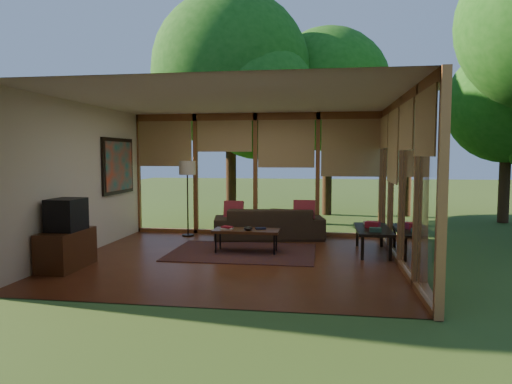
% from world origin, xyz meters
% --- Properties ---
extents(floor, '(5.50, 5.50, 0.00)m').
position_xyz_m(floor, '(0.00, 0.00, 0.00)').
color(floor, brown).
rests_on(floor, ground).
extents(ceiling, '(5.50, 5.50, 0.00)m').
position_xyz_m(ceiling, '(0.00, 0.00, 2.70)').
color(ceiling, white).
rests_on(ceiling, ground).
extents(wall_left, '(0.04, 5.00, 2.70)m').
position_xyz_m(wall_left, '(-2.75, 0.00, 1.35)').
color(wall_left, silver).
rests_on(wall_left, ground).
extents(wall_front, '(5.50, 0.04, 2.70)m').
position_xyz_m(wall_front, '(0.00, -2.50, 1.35)').
color(wall_front, silver).
rests_on(wall_front, ground).
extents(window_wall_back, '(5.50, 0.12, 2.70)m').
position_xyz_m(window_wall_back, '(0.00, 2.50, 1.35)').
color(window_wall_back, brown).
rests_on(window_wall_back, ground).
extents(window_wall_right, '(0.12, 5.00, 2.70)m').
position_xyz_m(window_wall_right, '(2.75, 0.00, 1.35)').
color(window_wall_right, brown).
rests_on(window_wall_right, ground).
extents(tree_nw, '(4.26, 4.26, 6.14)m').
position_xyz_m(tree_nw, '(-1.00, 4.73, 4.01)').
color(tree_nw, '#3B2515').
rests_on(tree_nw, ground).
extents(tree_ne, '(3.64, 3.64, 5.52)m').
position_xyz_m(tree_ne, '(1.60, 6.34, 3.69)').
color(tree_ne, '#3B2515').
rests_on(tree_ne, ground).
extents(tree_far, '(3.09, 3.09, 4.66)m').
position_xyz_m(tree_far, '(6.22, 5.29, 3.11)').
color(tree_far, '#3B2515').
rests_on(tree_far, ground).
extents(rug, '(2.61, 1.85, 0.01)m').
position_xyz_m(rug, '(0.06, 0.56, 0.01)').
color(rug, maroon).
rests_on(rug, floor).
extents(sofa, '(2.42, 1.31, 0.67)m').
position_xyz_m(sofa, '(0.36, 2.00, 0.33)').
color(sofa, '#35271A').
rests_on(sofa, floor).
extents(pillow_left, '(0.41, 0.22, 0.43)m').
position_xyz_m(pillow_left, '(-0.39, 1.95, 0.59)').
color(pillow_left, maroon).
rests_on(pillow_left, sofa).
extents(pillow_right, '(0.45, 0.24, 0.47)m').
position_xyz_m(pillow_right, '(1.11, 1.95, 0.60)').
color(pillow_right, maroon).
rests_on(pillow_right, sofa).
extents(ct_book_lower, '(0.22, 0.17, 0.03)m').
position_xyz_m(ct_book_lower, '(-0.22, 0.51, 0.44)').
color(ct_book_lower, beige).
rests_on(ct_book_lower, coffee_table).
extents(ct_book_upper, '(0.22, 0.20, 0.03)m').
position_xyz_m(ct_book_upper, '(-0.22, 0.51, 0.47)').
color(ct_book_upper, maroon).
rests_on(ct_book_upper, coffee_table).
extents(ct_book_side, '(0.22, 0.19, 0.03)m').
position_xyz_m(ct_book_side, '(0.38, 0.64, 0.44)').
color(ct_book_side, black).
rests_on(ct_book_side, coffee_table).
extents(ct_bowl, '(0.16, 0.16, 0.07)m').
position_xyz_m(ct_bowl, '(0.18, 0.46, 0.46)').
color(ct_bowl, black).
rests_on(ct_bowl, coffee_table).
extents(media_cabinet, '(0.50, 1.00, 0.60)m').
position_xyz_m(media_cabinet, '(-2.47, -1.00, 0.30)').
color(media_cabinet, '#4D2915').
rests_on(media_cabinet, floor).
extents(television, '(0.45, 0.55, 0.50)m').
position_xyz_m(television, '(-2.45, -1.00, 0.85)').
color(television, black).
rests_on(television, media_cabinet).
extents(console_book_a, '(0.20, 0.15, 0.07)m').
position_xyz_m(console_book_a, '(2.40, 0.47, 0.49)').
color(console_book_a, '#2F5240').
rests_on(console_book_a, side_console).
extents(console_book_b, '(0.29, 0.25, 0.11)m').
position_xyz_m(console_book_b, '(2.40, 0.92, 0.51)').
color(console_book_b, maroon).
rests_on(console_book_b, side_console).
extents(console_book_c, '(0.27, 0.24, 0.06)m').
position_xyz_m(console_book_c, '(2.40, 1.32, 0.49)').
color(console_book_c, beige).
rests_on(console_book_c, side_console).
extents(floor_lamp, '(0.36, 0.36, 1.65)m').
position_xyz_m(floor_lamp, '(-1.44, 2.08, 1.41)').
color(floor_lamp, black).
rests_on(floor_lamp, floor).
extents(coffee_table, '(1.20, 0.50, 0.43)m').
position_xyz_m(coffee_table, '(0.13, 0.56, 0.39)').
color(coffee_table, '#4D2915').
rests_on(coffee_table, floor).
extents(side_console, '(0.60, 1.40, 0.46)m').
position_xyz_m(side_console, '(2.40, 0.87, 0.41)').
color(side_console, black).
rests_on(side_console, floor).
extents(wall_painting, '(0.06, 1.35, 1.15)m').
position_xyz_m(wall_painting, '(-2.71, 1.40, 1.55)').
color(wall_painting, black).
rests_on(wall_painting, wall_left).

